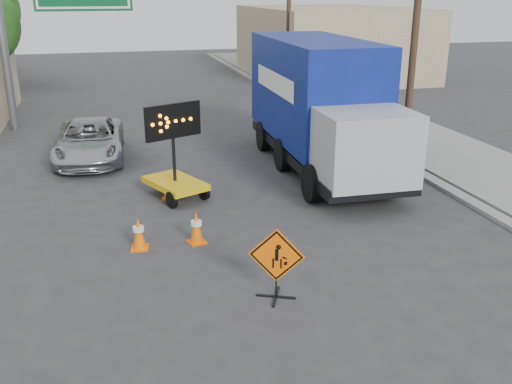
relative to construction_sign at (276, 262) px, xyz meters
name	(u,v)px	position (x,y,z in m)	size (l,w,h in m)	color
ground	(280,332)	(-0.29, -1.19, -0.79)	(100.00, 100.00, 0.00)	#2D2D30
curb_right	(333,124)	(6.91, 13.81, -0.73)	(0.40, 60.00, 0.12)	gray
sidewalk_right	(379,121)	(9.21, 13.81, -0.71)	(4.00, 60.00, 0.15)	gray
building_right_far	(329,42)	(12.71, 28.81, 1.51)	(10.00, 14.00, 4.60)	tan
highway_gantry	(51,7)	(-4.72, 16.76, 4.28)	(6.18, 0.38, 6.90)	slate
utility_pole_near	(416,23)	(7.71, 8.81, 3.90)	(1.80, 0.26, 9.00)	#432F1D
utility_pole_far	(289,9)	(7.71, 22.81, 3.90)	(1.80, 0.26, 9.00)	#432F1D
construction_sign	(276,262)	(0.00, 0.00, 0.00)	(1.03, 0.74, 1.48)	black
arrow_board	(175,177)	(-1.15, 6.30, -0.16)	(1.86, 2.26, 2.79)	gold
pickup_truck	(89,140)	(-3.57, 11.08, -0.09)	(2.31, 5.01, 1.39)	#B2B4BA
box_truck	(320,112)	(3.95, 7.95, 1.14)	(3.08, 9.02, 4.25)	black
cone_a	(196,227)	(-1.09, 2.99, -0.39)	(0.50, 0.50, 0.80)	#FF6505
cone_b	(139,233)	(-2.45, 3.01, -0.39)	(0.46, 0.46, 0.80)	#FF6505
cone_c	(168,187)	(-1.37, 6.25, -0.44)	(0.47, 0.47, 0.69)	#FF6505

